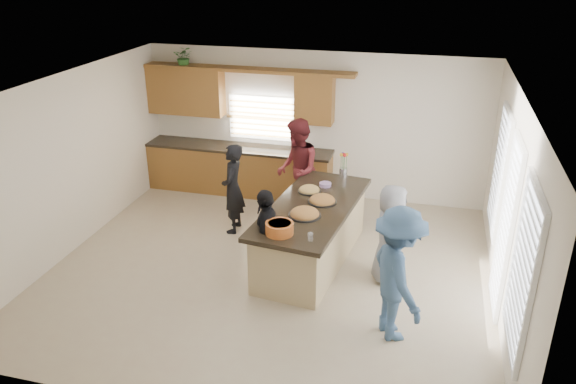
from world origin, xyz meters
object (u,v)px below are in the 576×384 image
(island, at_px, (312,234))
(woman_left_front, at_px, (266,237))
(woman_left_mid, at_px, (297,170))
(woman_right_front, at_px, (390,234))
(woman_left_back, at_px, (233,189))
(woman_right_back, at_px, (398,274))
(salad_bowl, at_px, (279,228))

(island, xyz_separation_m, woman_left_front, (-0.49, -0.77, 0.28))
(woman_left_mid, relative_size, woman_right_front, 1.22)
(woman_left_back, xyz_separation_m, woman_right_front, (2.71, -0.92, -0.03))
(woman_left_back, bearing_deg, woman_right_back, 47.77)
(woman_left_back, distance_m, woman_left_front, 1.76)
(island, bearing_deg, salad_bowl, -96.19)
(woman_left_front, height_order, woman_right_front, woman_right_front)
(salad_bowl, height_order, woman_left_mid, woman_left_mid)
(woman_left_mid, relative_size, woman_right_back, 1.04)
(woman_left_front, bearing_deg, woman_left_back, -155.15)
(woman_left_back, height_order, woman_right_front, woman_left_back)
(island, height_order, woman_right_back, woman_right_back)
(woman_left_back, bearing_deg, salad_bowl, 32.23)
(salad_bowl, distance_m, woman_left_front, 0.47)
(woman_right_back, bearing_deg, woman_left_front, 41.52)
(island, relative_size, woman_left_back, 1.81)
(salad_bowl, xyz_separation_m, woman_left_back, (-1.28, 1.67, -0.26))
(woman_left_back, distance_m, woman_right_front, 2.87)
(island, distance_m, woman_left_mid, 1.62)
(woman_left_front, height_order, woman_right_back, woman_right_back)
(salad_bowl, height_order, woman_left_back, woman_left_back)
(woman_left_front, distance_m, woman_right_front, 1.77)
(woman_left_mid, bearing_deg, woman_right_front, 27.56)
(woman_left_back, relative_size, woman_right_front, 1.04)
(woman_left_back, height_order, woman_left_front, woman_left_back)
(woman_left_front, xyz_separation_m, woman_right_back, (1.89, -0.76, 0.14))
(woman_left_back, relative_size, woman_left_front, 1.06)
(salad_bowl, bearing_deg, woman_left_mid, 98.15)
(island, bearing_deg, woman_left_front, -115.93)
(island, bearing_deg, woman_right_front, -5.00)
(woman_left_mid, bearing_deg, woman_left_back, -69.47)
(woman_left_front, bearing_deg, salad_bowl, 36.98)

